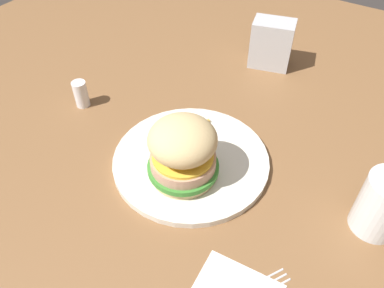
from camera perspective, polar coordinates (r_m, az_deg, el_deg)
The scene contains 7 objects.
ground_plane at distance 0.66m, azimuth -0.87°, elevation -2.47°, with size 1.60×1.60×0.00m, color brown.
plate at distance 0.65m, azimuth 0.00°, elevation -2.25°, with size 0.27×0.27×0.01m, color silver.
sandwich at distance 0.58m, azimuth -1.40°, elevation -1.06°, with size 0.12×0.12×0.11m.
fries_pile at distance 0.69m, azimuth -1.43°, elevation 2.14°, with size 0.08×0.11×0.01m.
drink_glass at distance 0.60m, azimuth 26.88°, elevation -8.48°, with size 0.07×0.07×0.10m.
napkin_dispenser at distance 0.89m, azimuth 11.97°, elevation 14.66°, with size 0.09×0.06×0.11m, color #B7BABF.
salt_shaker at distance 0.79m, azimuth -16.51°, elevation 7.30°, with size 0.03×0.03×0.06m, color white.
Camera 1 is at (0.25, -0.37, 0.48)m, focal length 35.13 mm.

